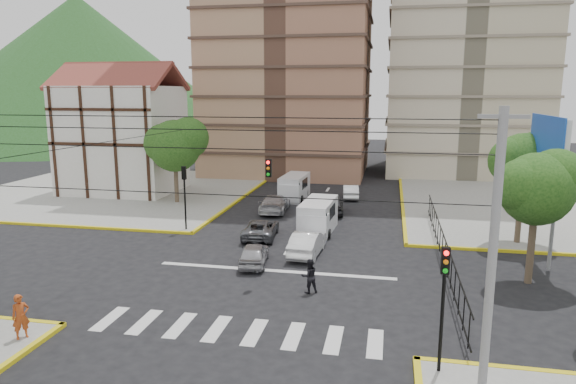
% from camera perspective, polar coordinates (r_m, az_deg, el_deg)
% --- Properties ---
extents(ground, '(160.00, 160.00, 0.00)m').
position_cam_1_polar(ground, '(27.00, -2.06, -9.59)').
color(ground, black).
rests_on(ground, ground).
extents(sidewalk_nw, '(26.00, 26.00, 0.15)m').
position_cam_1_polar(sidewalk_nw, '(52.39, -18.53, 0.14)').
color(sidewalk_nw, gray).
rests_on(sidewalk_nw, ground).
extents(sidewalk_ne, '(26.00, 26.00, 0.15)m').
position_cam_1_polar(sidewalk_ne, '(47.69, 28.27, -1.67)').
color(sidewalk_ne, gray).
rests_on(sidewalk_ne, ground).
extents(crosswalk_stripes, '(12.00, 2.40, 0.01)m').
position_cam_1_polar(crosswalk_stripes, '(21.68, -5.84, -15.05)').
color(crosswalk_stripes, silver).
rests_on(crosswalk_stripes, ground).
extents(stop_line, '(13.00, 0.40, 0.01)m').
position_cam_1_polar(stop_line, '(28.09, -1.49, -8.73)').
color(stop_line, silver).
rests_on(stop_line, ground).
extents(tudor_building, '(10.80, 8.05, 12.23)m').
position_cam_1_polar(tudor_building, '(51.21, -17.91, 5.79)').
color(tudor_building, silver).
rests_on(tudor_building, ground).
extents(distant_hill, '(70.00, 70.00, 28.00)m').
position_cam_1_polar(distant_hill, '(112.54, -22.02, 12.63)').
color(distant_hill, '#224C19').
rests_on(distant_hill, ground).
extents(park_fence, '(0.10, 22.50, 1.66)m').
position_cam_1_polar(park_fence, '(30.74, 16.68, -7.44)').
color(park_fence, black).
rests_on(park_fence, ground).
extents(billboard, '(0.36, 6.20, 8.10)m').
position_cam_1_polar(billboard, '(31.93, 26.84, 3.55)').
color(billboard, slate).
rests_on(billboard, ground).
extents(tree_park_a, '(4.41, 3.60, 6.83)m').
position_cam_1_polar(tree_park_a, '(27.90, 26.09, 0.63)').
color(tree_park_a, '#473828').
rests_on(tree_park_a, ground).
extents(tree_park_c, '(4.65, 3.80, 7.25)m').
position_cam_1_polar(tree_park_c, '(34.81, 24.88, 3.15)').
color(tree_park_c, '#473828').
rests_on(tree_park_c, ground).
extents(tree_tudor, '(5.39, 4.40, 7.43)m').
position_cam_1_polar(tree_tudor, '(44.50, -12.36, 5.30)').
color(tree_tudor, '#473828').
rests_on(tree_tudor, ground).
extents(traffic_light_se, '(0.28, 0.22, 4.40)m').
position_cam_1_polar(traffic_light_se, '(18.05, 16.91, -10.26)').
color(traffic_light_se, black).
rests_on(traffic_light_se, ground).
extents(traffic_light_nw, '(0.28, 0.22, 4.40)m').
position_cam_1_polar(traffic_light_nw, '(35.71, -11.43, 0.53)').
color(traffic_light_nw, black).
rests_on(traffic_light_nw, ground).
extents(traffic_light_hanging, '(18.00, 9.12, 0.92)m').
position_cam_1_polar(traffic_light_hanging, '(23.56, -3.30, 2.21)').
color(traffic_light_hanging, black).
rests_on(traffic_light_hanging, ground).
extents(utility_pole_se, '(1.40, 0.28, 9.00)m').
position_cam_1_polar(utility_pole_se, '(16.57, 21.78, -6.47)').
color(utility_pole_se, slate).
rests_on(utility_pole_se, ground).
extents(van_right_lane, '(2.21, 5.02, 2.21)m').
position_cam_1_polar(van_right_lane, '(35.03, 3.31, -2.87)').
color(van_right_lane, silver).
rests_on(van_right_lane, ground).
extents(van_left_lane, '(2.14, 4.91, 2.17)m').
position_cam_1_polar(van_left_lane, '(45.80, 0.66, 0.46)').
color(van_left_lane, silver).
rests_on(van_left_lane, ground).
extents(car_silver_front_left, '(1.96, 3.82, 1.25)m').
position_cam_1_polar(car_silver_front_left, '(28.92, -3.80, -6.87)').
color(car_silver_front_left, '#A8A8AC').
rests_on(car_silver_front_left, ground).
extents(car_white_front_right, '(1.78, 4.44, 1.44)m').
position_cam_1_polar(car_white_front_right, '(30.53, 2.16, -5.68)').
color(car_white_front_right, white).
rests_on(car_white_front_right, ground).
extents(car_grey_mid_left, '(2.43, 4.58, 1.23)m').
position_cam_1_polar(car_grey_mid_left, '(34.09, -3.05, -4.07)').
color(car_grey_mid_left, slate).
rests_on(car_grey_mid_left, ground).
extents(car_silver_rear_left, '(2.27, 5.01, 1.42)m').
position_cam_1_polar(car_silver_rear_left, '(41.15, -1.49, -1.26)').
color(car_silver_rear_left, '#BCBDC1').
rests_on(car_silver_rear_left, ground).
extents(car_darkgrey_mid_right, '(2.23, 4.58, 1.51)m').
position_cam_1_polar(car_darkgrey_mid_right, '(40.80, 4.92, -1.35)').
color(car_darkgrey_mid_right, '#232325').
rests_on(car_darkgrey_mid_right, ground).
extents(car_white_rear_right, '(1.77, 3.97, 1.27)m').
position_cam_1_polar(car_white_rear_right, '(46.74, 6.97, 0.06)').
color(car_white_rear_right, white).
rests_on(car_white_rear_right, ground).
extents(pedestrian_sw_corner, '(0.73, 0.77, 1.76)m').
position_cam_1_polar(pedestrian_sw_corner, '(22.77, -27.57, -12.16)').
color(pedestrian_sw_corner, '#AE461A').
rests_on(pedestrian_sw_corner, sidewalk_sw).
extents(pedestrian_crosswalk, '(1.03, 0.95, 1.69)m').
position_cam_1_polar(pedestrian_crosswalk, '(24.94, 2.38, -9.30)').
color(pedestrian_crosswalk, black).
rests_on(pedestrian_crosswalk, ground).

